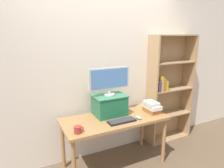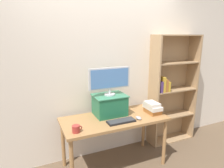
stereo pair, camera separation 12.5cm
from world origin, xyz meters
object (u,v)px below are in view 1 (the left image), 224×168
computer_monitor (109,79)px  computer_mouse (139,117)px  book_stack (152,107)px  coffee_mug (78,130)px  desk (114,123)px  bookshelf_unit (168,88)px  keyboard (122,121)px  riser_box (109,104)px

computer_monitor → computer_mouse: size_ratio=5.71×
computer_monitor → book_stack: (0.58, -0.20, -0.43)m
book_stack → coffee_mug: size_ratio=2.24×
book_stack → coffee_mug: (-1.15, -0.13, -0.04)m
book_stack → desk: bearing=173.2°
computer_mouse → bookshelf_unit: bearing=26.8°
desk → computer_mouse: computer_mouse is taller
desk → keyboard: keyboard is taller
riser_box → coffee_mug: size_ratio=3.78×
computer_monitor → keyboard: 0.58m
riser_box → keyboard: (0.03, -0.30, -0.14)m
computer_mouse → book_stack: size_ratio=0.39×
desk → bookshelf_unit: bearing=13.6°
desk → book_stack: book_stack is taller
keyboard → computer_mouse: 0.25m
book_stack → coffee_mug: 1.15m
book_stack → riser_box: bearing=160.6°
bookshelf_unit → riser_box: bookshelf_unit is taller
computer_mouse → coffee_mug: coffee_mug is taller
computer_monitor → book_stack: size_ratio=2.23×
computer_mouse → keyboard: bearing=176.9°
coffee_mug → desk: bearing=19.0°
computer_mouse → book_stack: 0.32m
desk → riser_box: bearing=93.5°
coffee_mug → bookshelf_unit: bearing=15.4°
bookshelf_unit → riser_box: (-1.20, -0.15, -0.05)m
coffee_mug → computer_monitor: bearing=30.5°
desk → computer_monitor: computer_monitor is taller
riser_box → coffee_mug: (-0.56, -0.33, -0.11)m
keyboard → bookshelf_unit: bearing=21.0°
computer_mouse → coffee_mug: 0.85m
riser_box → computer_mouse: (0.29, -0.31, -0.13)m
bookshelf_unit → desk: bearing=-166.4°
riser_box → computer_monitor: size_ratio=0.76×
bookshelf_unit → computer_mouse: (-0.92, -0.46, -0.18)m
computer_monitor → book_stack: computer_monitor is taller
keyboard → book_stack: (0.55, 0.09, 0.07)m
keyboard → desk: bearing=99.4°
riser_box → book_stack: (0.58, -0.20, -0.07)m
desk → keyboard: size_ratio=3.83×
computer_monitor → coffee_mug: size_ratio=4.99×
riser_box → computer_monitor: bearing=-90.0°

